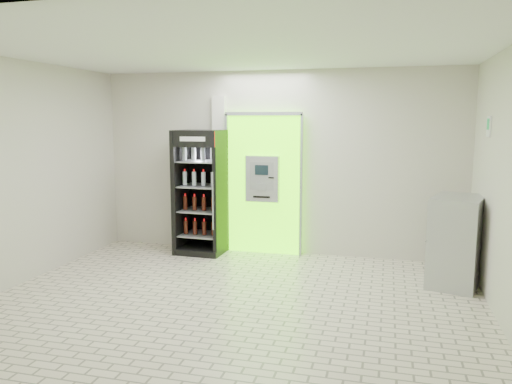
% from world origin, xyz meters
% --- Properties ---
extents(ground, '(6.00, 6.00, 0.00)m').
position_xyz_m(ground, '(0.00, 0.00, 0.00)').
color(ground, beige).
rests_on(ground, ground).
extents(room_shell, '(6.00, 6.00, 6.00)m').
position_xyz_m(room_shell, '(0.00, 0.00, 1.84)').
color(room_shell, beige).
rests_on(room_shell, ground).
extents(atm_assembly, '(1.30, 0.24, 2.33)m').
position_xyz_m(atm_assembly, '(-0.20, 2.41, 1.17)').
color(atm_assembly, '#5BFF02').
rests_on(atm_assembly, ground).
extents(pillar, '(0.22, 0.11, 2.60)m').
position_xyz_m(pillar, '(-0.98, 2.45, 1.30)').
color(pillar, silver).
rests_on(pillar, ground).
extents(beverage_cooler, '(0.79, 0.74, 2.04)m').
position_xyz_m(beverage_cooler, '(-1.20, 2.16, 0.98)').
color(beverage_cooler, black).
rests_on(beverage_cooler, ground).
extents(steel_cabinet, '(0.84, 1.03, 1.20)m').
position_xyz_m(steel_cabinet, '(2.69, 1.46, 0.60)').
color(steel_cabinet, '#A7AAAF').
rests_on(steel_cabinet, ground).
extents(exit_sign, '(0.02, 0.22, 0.26)m').
position_xyz_m(exit_sign, '(2.99, 1.40, 2.12)').
color(exit_sign, white).
rests_on(exit_sign, room_shell).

